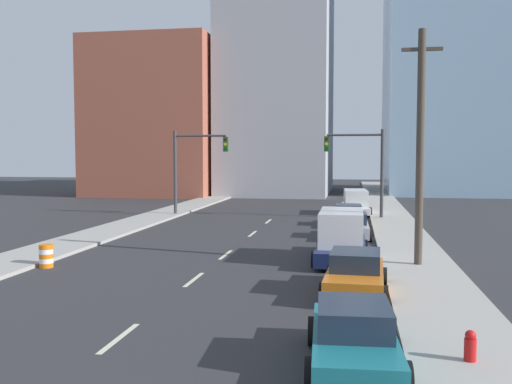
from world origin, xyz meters
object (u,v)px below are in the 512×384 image
box_truck_navy (341,237)px  sedan_teal (354,338)px  traffic_signal_left (190,161)px  utility_pole_right_mid (420,147)px  traffic_signal_right (366,161)px  box_truck_white (355,202)px  fire_hydrant (470,349)px  sedan_silver (352,226)px  sedan_yellow (348,216)px  traffic_barrel (46,256)px  sedan_orange (355,274)px

box_truck_navy → sedan_teal: bearing=-87.7°
traffic_signal_left → utility_pole_right_mid: (14.76, -17.42, 0.80)m
traffic_signal_right → sedan_teal: traffic_signal_right is taller
box_truck_white → utility_pole_right_mid: bearing=-86.3°
traffic_signal_right → fire_hydrant: (1.74, -28.51, -3.72)m
sedan_silver → box_truck_white: (0.22, 12.72, 0.27)m
sedan_teal → sedan_yellow: 25.06m
traffic_signal_right → sedan_teal: 29.17m
traffic_signal_left → sedan_yellow: bearing=-18.3°
utility_pole_right_mid → traffic_barrel: size_ratio=10.12×
traffic_signal_left → fire_hydrant: 32.27m
sedan_orange → box_truck_navy: size_ratio=0.76×
traffic_signal_left → box_truck_white: 13.12m
utility_pole_right_mid → sedan_silver: (-2.71, 8.06, -4.29)m
traffic_signal_right → fire_hydrant: traffic_signal_right is taller
box_truck_navy → traffic_barrel: bearing=-163.6°
traffic_signal_right → traffic_barrel: traffic_signal_right is taller
sedan_teal → traffic_signal_left: bearing=109.6°
traffic_signal_left → traffic_barrel: (-0.26, -19.94, -3.66)m
sedan_teal → sedan_silver: size_ratio=1.02×
traffic_signal_right → sedan_teal: size_ratio=1.40×
sedan_silver → traffic_signal_left: bearing=141.4°
traffic_barrel → fire_hydrant: 17.21m
traffic_signal_left → traffic_signal_right: same height
sedan_orange → fire_hydrant: bearing=-66.2°
traffic_signal_left → fire_hydrant: traffic_signal_left is taller
utility_pole_right_mid → traffic_barrel: (-15.01, -2.52, -4.46)m
sedan_teal → traffic_barrel: bearing=140.9°
traffic_barrel → sedan_silver: 16.22m
traffic_signal_right → utility_pole_right_mid: (1.83, -17.42, 0.80)m
traffic_signal_left → sedan_silver: (12.04, -9.36, -3.49)m
sedan_yellow → sedan_orange: bearing=-91.0°
utility_pole_right_mid → traffic_barrel: 15.86m
sedan_silver → box_truck_white: 12.73m
traffic_signal_left → fire_hydrant: size_ratio=7.65×
traffic_signal_right → sedan_orange: traffic_signal_right is taller
traffic_signal_right → utility_pole_right_mid: bearing=-84.0°
traffic_barrel → box_truck_navy: box_truck_navy is taller
sedan_orange → box_truck_white: box_truck_white is taller
sedan_teal → box_truck_white: bearing=86.7°
sedan_yellow → box_truck_navy: bearing=-93.1°
traffic_signal_right → sedan_orange: size_ratio=1.39×
sedan_orange → box_truck_navy: 5.90m
utility_pole_right_mid → sedan_silver: 9.52m
sedan_silver → box_truck_navy: bearing=-94.1°
sedan_orange → sedan_silver: size_ratio=1.03×
sedan_teal → box_truck_navy: (-0.55, 12.55, 0.38)m
traffic_signal_left → sedan_orange: traffic_signal_left is taller
box_truck_navy → sedan_orange: bearing=-84.4°
utility_pole_right_mid → traffic_barrel: bearing=-170.5°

